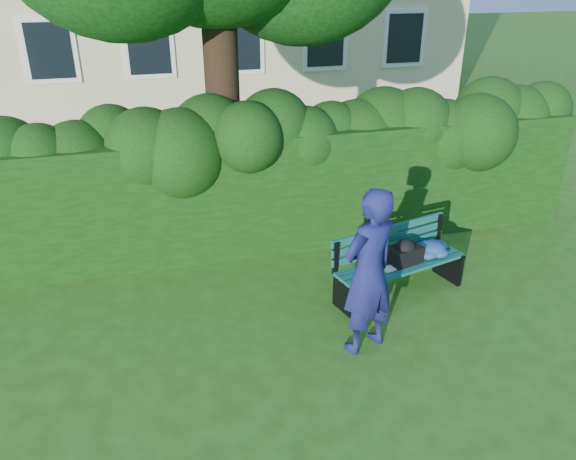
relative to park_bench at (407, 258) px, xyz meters
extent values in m
plane|color=#2E5616|center=(-1.53, -0.30, -0.50)|extent=(80.00, 80.00, 0.00)
cube|color=white|center=(-5.13, 9.68, 1.50)|extent=(1.30, 0.08, 1.60)
cube|color=black|center=(-5.13, 9.64, 1.50)|extent=(1.05, 0.04, 1.35)
cube|color=white|center=(-2.73, 9.68, 1.50)|extent=(1.30, 0.08, 1.60)
cube|color=black|center=(-2.73, 9.64, 1.50)|extent=(1.05, 0.04, 1.35)
cube|color=white|center=(-0.33, 9.68, 1.50)|extent=(1.30, 0.08, 1.60)
cube|color=black|center=(-0.33, 9.64, 1.50)|extent=(1.05, 0.04, 1.35)
cube|color=white|center=(2.07, 9.68, 1.50)|extent=(1.30, 0.08, 1.60)
cube|color=black|center=(2.07, 9.64, 1.50)|extent=(1.05, 0.04, 1.35)
cube|color=white|center=(4.47, 9.68, 1.50)|extent=(1.30, 0.08, 1.60)
cube|color=black|center=(4.47, 9.64, 1.50)|extent=(1.05, 0.04, 1.35)
cube|color=black|center=(-1.53, 1.90, 0.40)|extent=(10.00, 1.00, 1.80)
cylinder|color=black|center=(-1.97, 2.31, 1.94)|extent=(0.49, 0.49, 4.87)
cube|color=#105351|center=(-0.07, -0.25, -0.05)|extent=(1.78, 0.55, 0.04)
cube|color=#105351|center=(-0.10, -0.13, -0.05)|extent=(1.78, 0.55, 0.04)
cube|color=#105351|center=(-0.13, -0.01, -0.05)|extent=(1.78, 0.55, 0.04)
cube|color=#105351|center=(-0.16, 0.10, -0.05)|extent=(1.78, 0.55, 0.04)
cube|color=#105351|center=(-0.18, 0.18, 0.08)|extent=(1.76, 0.49, 0.10)
cube|color=#105351|center=(-0.18, 0.19, 0.21)|extent=(1.76, 0.49, 0.10)
cube|color=#105351|center=(-0.19, 0.20, 0.34)|extent=(1.76, 0.49, 0.10)
cube|color=black|center=(-0.94, -0.29, -0.28)|extent=(0.18, 0.50, 0.44)
cube|color=black|center=(-1.01, -0.04, 0.15)|extent=(0.07, 0.07, 0.45)
cube|color=black|center=(-0.93, -0.34, -0.06)|extent=(0.16, 0.42, 0.05)
cube|color=black|center=(0.71, 0.14, -0.28)|extent=(0.18, 0.50, 0.44)
cube|color=black|center=(0.65, 0.39, 0.15)|extent=(0.07, 0.07, 0.45)
cube|color=black|center=(0.72, 0.09, -0.06)|extent=(0.16, 0.42, 0.05)
cube|color=white|center=(-0.32, -0.18, -0.02)|extent=(0.21, 0.17, 0.02)
cube|color=black|center=(-0.07, -0.06, 0.08)|extent=(0.48, 0.36, 0.22)
imported|color=navy|center=(-0.98, -0.99, 0.47)|extent=(0.83, 0.70, 1.94)
camera|label=1|loc=(-3.18, -5.82, 3.49)|focal=35.00mm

